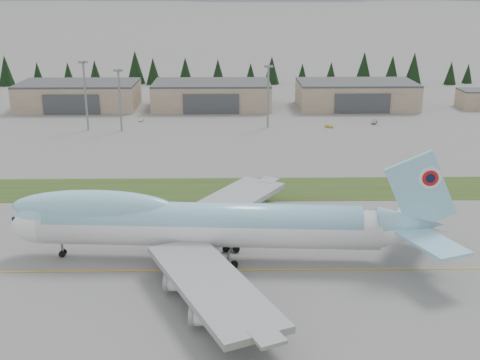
{
  "coord_description": "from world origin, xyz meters",
  "views": [
    {
      "loc": [
        -7.65,
        -97.9,
        49.16
      ],
      "look_at": [
        -5.46,
        28.02,
        8.0
      ],
      "focal_mm": 45.0,
      "sensor_mm": 36.0,
      "label": 1
    }
  ],
  "objects_px": {
    "hangar_center": "(212,95)",
    "service_vehicle_a": "(141,121)",
    "hangar_right": "(356,94)",
    "service_vehicle_b": "(329,127)",
    "boeing_747_freighter": "(204,224)",
    "hangar_left": "(79,95)",
    "service_vehicle_c": "(374,124)"
  },
  "relations": [
    {
      "from": "hangar_right",
      "to": "service_vehicle_c",
      "type": "relative_size",
      "value": 10.4
    },
    {
      "from": "boeing_747_freighter",
      "to": "service_vehicle_a",
      "type": "xyz_separation_m",
      "value": [
        -28.55,
        119.56,
        -7.17
      ]
    },
    {
      "from": "hangar_right",
      "to": "service_vehicle_a",
      "type": "height_order",
      "value": "hangar_right"
    },
    {
      "from": "hangar_left",
      "to": "service_vehicle_b",
      "type": "xyz_separation_m",
      "value": [
        98.12,
        -37.09,
        -5.39
      ]
    },
    {
      "from": "service_vehicle_a",
      "to": "service_vehicle_c",
      "type": "bearing_deg",
      "value": 5.3
    },
    {
      "from": "service_vehicle_b",
      "to": "service_vehicle_c",
      "type": "bearing_deg",
      "value": -37.06
    },
    {
      "from": "hangar_center",
      "to": "service_vehicle_b",
      "type": "xyz_separation_m",
      "value": [
        43.12,
        -37.09,
        -5.39
      ]
    },
    {
      "from": "hangar_center",
      "to": "hangar_right",
      "type": "height_order",
      "value": "same"
    },
    {
      "from": "hangar_right",
      "to": "service_vehicle_b",
      "type": "bearing_deg",
      "value": -114.47
    },
    {
      "from": "hangar_right",
      "to": "service_vehicle_c",
      "type": "distance_m",
      "value": 31.65
    },
    {
      "from": "boeing_747_freighter",
      "to": "hangar_right",
      "type": "distance_m",
      "value": 156.04
    },
    {
      "from": "boeing_747_freighter",
      "to": "hangar_right",
      "type": "height_order",
      "value": "boeing_747_freighter"
    },
    {
      "from": "hangar_right",
      "to": "service_vehicle_b",
      "type": "xyz_separation_m",
      "value": [
        -16.88,
        -37.09,
        -5.39
      ]
    },
    {
      "from": "hangar_left",
      "to": "hangar_center",
      "type": "relative_size",
      "value": 1.0
    },
    {
      "from": "hangar_left",
      "to": "hangar_center",
      "type": "distance_m",
      "value": 55.0
    },
    {
      "from": "boeing_747_freighter",
      "to": "hangar_center",
      "type": "distance_m",
      "value": 145.1
    },
    {
      "from": "boeing_747_freighter",
      "to": "service_vehicle_b",
      "type": "distance_m",
      "value": 115.57
    },
    {
      "from": "service_vehicle_c",
      "to": "service_vehicle_a",
      "type": "bearing_deg",
      "value": -164.88
    },
    {
      "from": "hangar_left",
      "to": "service_vehicle_b",
      "type": "height_order",
      "value": "hangar_left"
    },
    {
      "from": "hangar_left",
      "to": "service_vehicle_c",
      "type": "relative_size",
      "value": 10.4
    },
    {
      "from": "hangar_right",
      "to": "service_vehicle_a",
      "type": "distance_m",
      "value": 89.87
    },
    {
      "from": "hangar_center",
      "to": "service_vehicle_c",
      "type": "relative_size",
      "value": 10.4
    },
    {
      "from": "hangar_center",
      "to": "service_vehicle_a",
      "type": "bearing_deg",
      "value": -135.56
    },
    {
      "from": "hangar_left",
      "to": "service_vehicle_c",
      "type": "bearing_deg",
      "value": -15.07
    },
    {
      "from": "hangar_center",
      "to": "hangar_left",
      "type": "bearing_deg",
      "value": 180.0
    },
    {
      "from": "boeing_747_freighter",
      "to": "service_vehicle_b",
      "type": "xyz_separation_m",
      "value": [
        40.58,
        107.98,
        -7.17
      ]
    },
    {
      "from": "service_vehicle_a",
      "to": "boeing_747_freighter",
      "type": "bearing_deg",
      "value": -67.53
    },
    {
      "from": "boeing_747_freighter",
      "to": "service_vehicle_a",
      "type": "relative_size",
      "value": 27.14
    },
    {
      "from": "boeing_747_freighter",
      "to": "hangar_right",
      "type": "bearing_deg",
      "value": 72.13
    },
    {
      "from": "boeing_747_freighter",
      "to": "service_vehicle_b",
      "type": "bearing_deg",
      "value": 73.14
    },
    {
      "from": "service_vehicle_a",
      "to": "service_vehicle_b",
      "type": "relative_size",
      "value": 0.95
    },
    {
      "from": "hangar_center",
      "to": "service_vehicle_a",
      "type": "relative_size",
      "value": 15.8
    }
  ]
}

